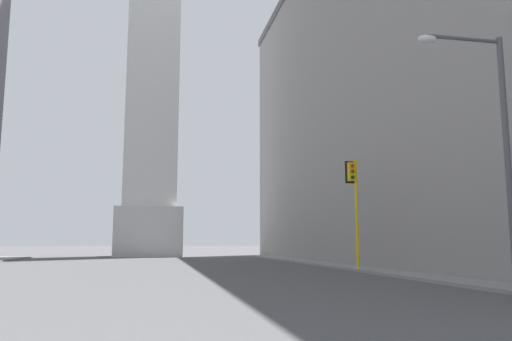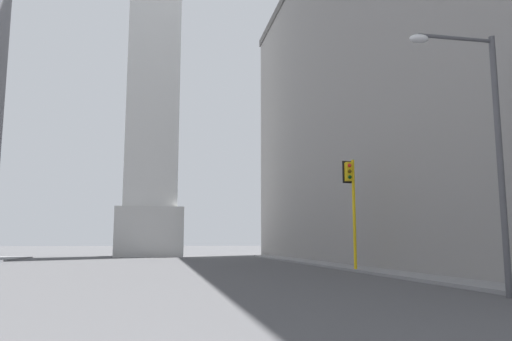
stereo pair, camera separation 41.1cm
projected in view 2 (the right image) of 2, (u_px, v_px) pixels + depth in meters
sidewalk_right at (432, 275)px, 24.71m from camera, size 5.00×68.41×0.15m
building_right at (505, 84)px, 40.61m from camera, size 29.23×57.58×28.81m
obelisk at (156, 3)px, 61.79m from camera, size 7.49×7.49×64.76m
traffic_light_mid_right at (352, 198)px, 28.96m from camera, size 0.79×0.51×6.46m
street_lamp at (485, 133)px, 15.86m from camera, size 3.03×0.36×8.38m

